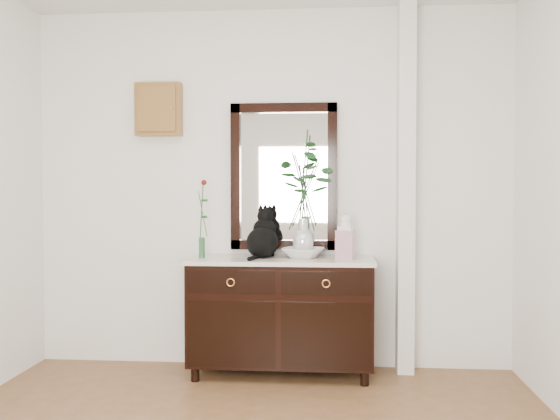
# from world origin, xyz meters

# --- Properties ---
(wall_back) EXTENTS (3.60, 0.04, 2.70)m
(wall_back) POSITION_xyz_m (0.00, 1.98, 1.35)
(wall_back) COLOR silver
(wall_back) RESTS_ON ground
(pilaster) EXTENTS (0.12, 0.20, 2.70)m
(pilaster) POSITION_xyz_m (1.00, 1.90, 1.35)
(pilaster) COLOR silver
(pilaster) RESTS_ON ground
(sideboard) EXTENTS (1.33, 0.52, 0.82)m
(sideboard) POSITION_xyz_m (0.10, 1.73, 0.47)
(sideboard) COLOR black
(sideboard) RESTS_ON ground
(wall_mirror) EXTENTS (0.80, 0.06, 1.10)m
(wall_mirror) POSITION_xyz_m (0.10, 1.97, 1.44)
(wall_mirror) COLOR black
(wall_mirror) RESTS_ON wall_back
(key_cabinet) EXTENTS (0.35, 0.10, 0.40)m
(key_cabinet) POSITION_xyz_m (-0.85, 1.94, 1.95)
(key_cabinet) COLOR brown
(key_cabinet) RESTS_ON wall_back
(cat) EXTENTS (0.32, 0.36, 0.37)m
(cat) POSITION_xyz_m (-0.04, 1.75, 1.03)
(cat) COLOR black
(cat) RESTS_ON sideboard
(lotus_bowl) EXTENTS (0.37, 0.37, 0.07)m
(lotus_bowl) POSITION_xyz_m (0.26, 1.77, 0.89)
(lotus_bowl) COLOR white
(lotus_bowl) RESTS_ON sideboard
(vase_branches) EXTENTS (0.51, 0.51, 0.91)m
(vase_branches) POSITION_xyz_m (0.26, 1.77, 1.33)
(vase_branches) COLOR silver
(vase_branches) RESTS_ON lotus_bowl
(bud_vase_rose) EXTENTS (0.09, 0.09, 0.57)m
(bud_vase_rose) POSITION_xyz_m (-0.47, 1.69, 1.14)
(bud_vase_rose) COLOR #285D32
(bud_vase_rose) RESTS_ON sideboard
(ginger_jar) EXTENTS (0.15, 0.15, 0.33)m
(ginger_jar) POSITION_xyz_m (0.56, 1.71, 1.01)
(ginger_jar) COLOR white
(ginger_jar) RESTS_ON sideboard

